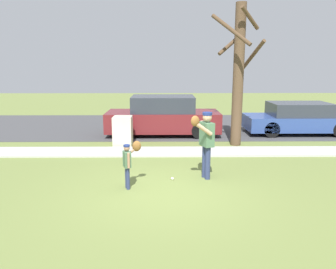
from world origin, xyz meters
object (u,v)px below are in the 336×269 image
Objects in this scene: utility_cabinet at (123,131)px; parked_wagon_blue at (299,119)px; street_tree_near at (239,72)px; parked_suv_maroon at (163,116)px; person_child at (129,159)px; person_adult at (206,138)px; baseball at (172,179)px.

parked_wagon_blue is (7.29, 1.96, 0.13)m from utility_cabinet.
street_tree_near is 1.07× the size of parked_suv_maroon.
parked_wagon_blue is (6.59, 6.35, -0.07)m from person_child.
utility_cabinet is (-2.60, 3.74, -0.56)m from person_adult.
baseball is 0.01× the size of street_tree_near.
parked_wagon_blue is at bearing -178.56° from parked_suv_maroon.
baseball is (-0.85, -0.11, -1.05)m from person_adult.
person_adult is 1.36m from baseball.
parked_suv_maroon is (-0.27, 5.66, 0.75)m from baseball.
parked_suv_maroon is (-1.12, 5.55, -0.30)m from person_adult.
person_child is 0.25× the size of parked_wagon_blue.
person_adult is 4.33m from street_tree_near.
parked_wagon_blue is at bearing 23.49° from person_child.
person_adult is 1.56× the size of person_child.
street_tree_near is at bearing 145.78° from parked_suv_maroon.
person_child is 9.15m from parked_wagon_blue.
street_tree_near reaches higher than baseball.
utility_cabinet is (-0.70, 4.39, -0.20)m from person_child.
person_adult is 1.64× the size of utility_cabinet.
parked_wagon_blue is at bearing 46.34° from baseball.
person_child reaches higher than baseball.
street_tree_near is (3.48, 4.36, 1.95)m from person_child.
person_adult reaches higher than parked_wagon_blue.
parked_wagon_blue is (3.10, 1.99, -2.02)m from street_tree_near.
person_adult is 2.04m from person_child.
street_tree_near reaches higher than parked_wagon_blue.
parked_suv_maroon is at bearing 50.80° from utility_cabinet.
baseball is at bearing -12.79° from person_adult.
parked_wagon_blue is at bearing 15.02° from utility_cabinet.
baseball is 8.05m from parked_wagon_blue.
person_child is at bearing -152.68° from baseball.
parked_wagon_blue is at bearing 32.63° from street_tree_near.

